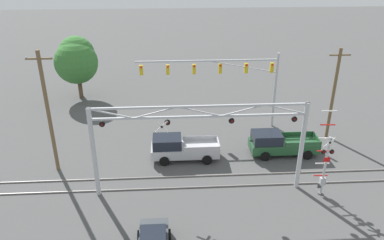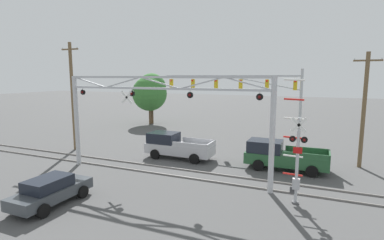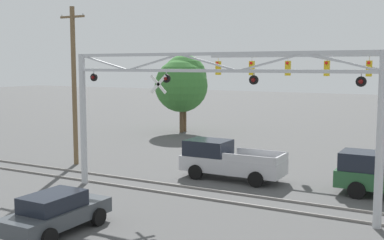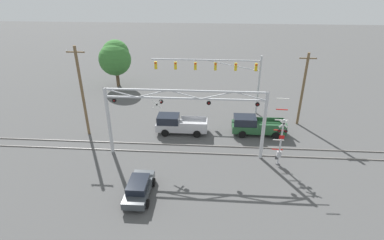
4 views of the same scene
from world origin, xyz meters
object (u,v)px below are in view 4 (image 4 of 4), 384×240
object	(u,v)px
pickup_truck_lead	(179,124)
background_tree_beyond_span	(115,59)
traffic_signal_span	(226,72)
crossing_signal_mast	(280,142)
sedan_waiting	(139,188)
background_tree_far_left_verge	(116,53)
pickup_truck_following	(255,125)
crossing_gantry	(185,114)
utility_pole_right	(303,89)
utility_pole_left	(82,91)

from	to	relation	value
pickup_truck_lead	background_tree_beyond_span	xyz separation A→B (m)	(-10.94, 14.08, 3.20)
traffic_signal_span	pickup_truck_lead	size ratio (longest dim) A/B	2.35
crossing_signal_mast	sedan_waiting	bearing A→B (deg)	-155.89
crossing_signal_mast	background_tree_beyond_span	size ratio (longest dim) A/B	0.98
traffic_signal_span	background_tree_far_left_verge	size ratio (longest dim) A/B	1.85
sedan_waiting	background_tree_beyond_span	bearing A→B (deg)	110.20
traffic_signal_span	pickup_truck_following	world-z (taller)	traffic_signal_span
sedan_waiting	crossing_gantry	bearing A→B (deg)	63.70
traffic_signal_span	pickup_truck_following	size ratio (longest dim) A/B	2.30
pickup_truck_following	crossing_signal_mast	bearing A→B (deg)	-76.13
pickup_truck_lead	background_tree_far_left_verge	xyz separation A→B (m)	(-10.94, 14.70, 3.96)
crossing_signal_mast	utility_pole_right	bearing A→B (deg)	65.75
crossing_signal_mast	background_tree_beyond_span	bearing A→B (deg)	136.44
pickup_truck_lead	utility_pole_right	size ratio (longest dim) A/B	0.66
pickup_truck_following	crossing_gantry	bearing A→B (deg)	-146.36
pickup_truck_following	background_tree_far_left_verge	size ratio (longest dim) A/B	0.81
traffic_signal_span	utility_pole_right	xyz separation A→B (m)	(8.36, -2.61, -0.94)
utility_pole_left	sedan_waiting	bearing A→B (deg)	-50.96
sedan_waiting	utility_pole_right	bearing A→B (deg)	41.65
utility_pole_right	background_tree_far_left_verge	bearing A→B (deg)	154.36
utility_pole_right	background_tree_far_left_verge	xyz separation A→B (m)	(-24.30, 11.67, 0.70)
crossing_signal_mast	utility_pole_left	bearing A→B (deg)	167.11
crossing_gantry	crossing_signal_mast	distance (m)	8.72
pickup_truck_following	utility_pole_left	size ratio (longest dim) A/B	0.59
crossing_signal_mast	pickup_truck_following	distance (m)	5.97
pickup_truck_lead	sedan_waiting	size ratio (longest dim) A/B	1.30
background_tree_far_left_verge	sedan_waiting	bearing A→B (deg)	-70.25
background_tree_far_left_verge	crossing_signal_mast	bearing A→B (deg)	-44.44
background_tree_beyond_span	pickup_truck_following	bearing A→B (deg)	-35.92
crossing_gantry	utility_pole_right	world-z (taller)	utility_pole_right
utility_pole_right	background_tree_far_left_verge	size ratio (longest dim) A/B	1.18
pickup_truck_lead	background_tree_far_left_verge	size ratio (longest dim) A/B	0.79
sedan_waiting	utility_pole_right	size ratio (longest dim) A/B	0.51
pickup_truck_following	sedan_waiting	size ratio (longest dim) A/B	1.33
traffic_signal_span	background_tree_beyond_span	world-z (taller)	traffic_signal_span
crossing_gantry	pickup_truck_following	world-z (taller)	crossing_gantry
sedan_waiting	background_tree_beyond_span	xyz separation A→B (m)	(-9.05, 24.61, 3.43)
sedan_waiting	pickup_truck_following	bearing A→B (deg)	46.99
crossing_signal_mast	pickup_truck_following	xyz separation A→B (m)	(-1.40, 5.65, -1.32)
pickup_truck_lead	utility_pole_left	size ratio (longest dim) A/B	0.58
traffic_signal_span	pickup_truck_lead	distance (m)	8.64
traffic_signal_span	utility_pole_right	distance (m)	8.81
sedan_waiting	utility_pole_right	world-z (taller)	utility_pole_right
crossing_signal_mast	traffic_signal_span	size ratio (longest dim) A/B	0.50
crossing_gantry	pickup_truck_lead	bearing A→B (deg)	104.21
crossing_signal_mast	sedan_waiting	distance (m)	12.64
pickup_truck_lead	traffic_signal_span	bearing A→B (deg)	48.44
pickup_truck_lead	utility_pole_right	world-z (taller)	utility_pole_right
pickup_truck_lead	pickup_truck_following	size ratio (longest dim) A/B	0.98
background_tree_far_left_verge	pickup_truck_following	bearing A→B (deg)	-37.10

